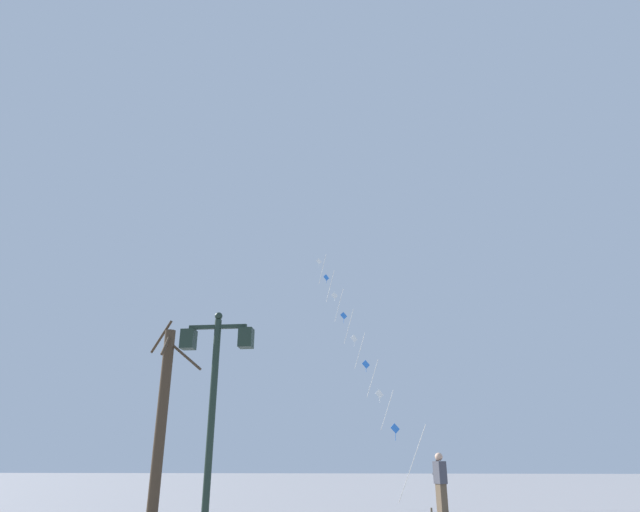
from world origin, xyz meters
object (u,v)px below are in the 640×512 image
(kite_train, at_px, (356,344))
(bare_tree, at_px, (162,418))
(kite_flyer, at_px, (441,483))
(twin_lantern_lamp_post, at_px, (214,376))

(kite_train, bearing_deg, bare_tree, -119.18)
(kite_flyer, bearing_deg, twin_lantern_lamp_post, 118.58)
(kite_flyer, bearing_deg, kite_train, -0.54)
(kite_flyer, height_order, bare_tree, bare_tree)
(twin_lantern_lamp_post, bearing_deg, kite_flyer, 51.57)
(kite_train, xyz_separation_m, kite_flyer, (2.55, -6.17, -5.34))
(twin_lantern_lamp_post, xyz_separation_m, bare_tree, (-2.50, 3.67, -0.50))
(kite_train, bearing_deg, kite_flyer, -67.55)
(bare_tree, bearing_deg, kite_flyer, 18.70)
(twin_lantern_lamp_post, height_order, bare_tree, bare_tree)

